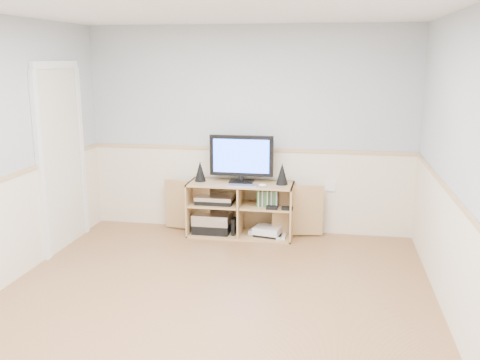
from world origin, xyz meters
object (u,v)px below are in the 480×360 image
(media_cabinet, at_px, (241,208))
(game_consoles, at_px, (267,231))
(monitor, at_px, (241,157))
(keyboard, at_px, (243,186))

(media_cabinet, distance_m, game_consoles, 0.42)
(monitor, distance_m, game_consoles, 0.95)
(media_cabinet, relative_size, monitor, 2.58)
(media_cabinet, relative_size, keyboard, 5.99)
(keyboard, height_order, game_consoles, keyboard)
(game_consoles, bearing_deg, monitor, 169.40)
(monitor, height_order, keyboard, monitor)
(monitor, distance_m, keyboard, 0.36)
(media_cabinet, xyz_separation_m, game_consoles, (0.32, -0.07, -0.26))
(media_cabinet, height_order, keyboard, keyboard)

